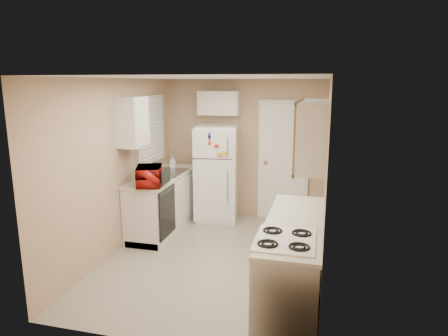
# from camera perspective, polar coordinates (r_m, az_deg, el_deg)

# --- Properties ---
(floor) EXTENTS (3.80, 3.80, 0.00)m
(floor) POSITION_cam_1_polar(r_m,az_deg,el_deg) (5.58, -1.30, -12.70)
(floor) COLOR #B0AA96
(floor) RESTS_ON ground
(ceiling) EXTENTS (3.80, 3.80, 0.00)m
(ceiling) POSITION_cam_1_polar(r_m,az_deg,el_deg) (5.06, -1.43, 12.79)
(ceiling) COLOR white
(ceiling) RESTS_ON floor
(wall_left) EXTENTS (3.80, 3.80, 0.00)m
(wall_left) POSITION_cam_1_polar(r_m,az_deg,el_deg) (5.72, -14.99, 0.20)
(wall_left) COLOR tan
(wall_left) RESTS_ON floor
(wall_right) EXTENTS (3.80, 3.80, 0.00)m
(wall_right) POSITION_cam_1_polar(r_m,az_deg,el_deg) (5.01, 14.27, -1.43)
(wall_right) COLOR tan
(wall_right) RESTS_ON floor
(wall_back) EXTENTS (2.80, 2.80, 0.00)m
(wall_back) POSITION_cam_1_polar(r_m,az_deg,el_deg) (7.01, 2.82, 2.73)
(wall_back) COLOR tan
(wall_back) RESTS_ON floor
(wall_front) EXTENTS (2.80, 2.80, 0.00)m
(wall_front) POSITION_cam_1_polar(r_m,az_deg,el_deg) (3.47, -9.90, -7.27)
(wall_front) COLOR tan
(wall_front) RESTS_ON floor
(left_counter) EXTENTS (0.60, 1.80, 0.90)m
(left_counter) POSITION_cam_1_polar(r_m,az_deg,el_deg) (6.56, -8.51, -4.78)
(left_counter) COLOR silver
(left_counter) RESTS_ON floor
(dishwasher) EXTENTS (0.03, 0.58, 0.72)m
(dishwasher) POSITION_cam_1_polar(r_m,az_deg,el_deg) (5.91, -8.16, -6.26)
(dishwasher) COLOR black
(dishwasher) RESTS_ON floor
(sink) EXTENTS (0.54, 0.74, 0.16)m
(sink) POSITION_cam_1_polar(r_m,az_deg,el_deg) (6.59, -8.12, -1.00)
(sink) COLOR gray
(sink) RESTS_ON left_counter
(microwave) EXTENTS (0.57, 0.44, 0.34)m
(microwave) POSITION_cam_1_polar(r_m,az_deg,el_deg) (5.76, -10.62, -1.05)
(microwave) COLOR maroon
(microwave) RESTS_ON left_counter
(soap_bottle) EXTENTS (0.12, 0.12, 0.21)m
(soap_bottle) POSITION_cam_1_polar(r_m,az_deg,el_deg) (6.92, -7.35, 0.84)
(soap_bottle) COLOR beige
(soap_bottle) RESTS_ON left_counter
(window_blinds) EXTENTS (0.10, 0.98, 1.08)m
(window_blinds) POSITION_cam_1_polar(r_m,az_deg,el_deg) (6.56, -10.43, 5.44)
(window_blinds) COLOR silver
(window_blinds) RESTS_ON wall_left
(upper_cabinet_left) EXTENTS (0.30, 0.45, 0.70)m
(upper_cabinet_left) POSITION_cam_1_polar(r_m,az_deg,el_deg) (5.75, -12.94, 6.42)
(upper_cabinet_left) COLOR silver
(upper_cabinet_left) RESTS_ON wall_left
(refrigerator) EXTENTS (0.76, 0.74, 1.64)m
(refrigerator) POSITION_cam_1_polar(r_m,az_deg,el_deg) (6.85, -0.97, -0.71)
(refrigerator) COLOR white
(refrigerator) RESTS_ON floor
(cabinet_over_fridge) EXTENTS (0.70, 0.30, 0.40)m
(cabinet_over_fridge) POSITION_cam_1_polar(r_m,az_deg,el_deg) (6.87, -0.68, 9.27)
(cabinet_over_fridge) COLOR silver
(cabinet_over_fridge) RESTS_ON wall_back
(interior_door) EXTENTS (0.86, 0.06, 2.08)m
(interior_door) POSITION_cam_1_polar(r_m,az_deg,el_deg) (6.90, 8.45, 0.94)
(interior_door) COLOR white
(interior_door) RESTS_ON floor
(right_counter) EXTENTS (0.60, 2.00, 0.90)m
(right_counter) POSITION_cam_1_polar(r_m,az_deg,el_deg) (4.50, 9.79, -12.91)
(right_counter) COLOR silver
(right_counter) RESTS_ON floor
(stove) EXTENTS (0.56, 0.68, 0.83)m
(stove) POSITION_cam_1_polar(r_m,az_deg,el_deg) (4.03, 8.51, -16.58)
(stove) COLOR white
(stove) RESTS_ON floor
(upper_cabinet_right) EXTENTS (0.30, 1.20, 0.70)m
(upper_cabinet_right) POSITION_cam_1_polar(r_m,az_deg,el_deg) (4.41, 12.69, 4.78)
(upper_cabinet_right) COLOR silver
(upper_cabinet_right) RESTS_ON wall_right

